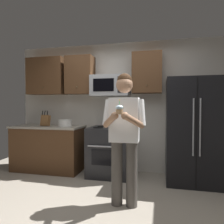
% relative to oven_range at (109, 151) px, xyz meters
% --- Properties ---
extents(ground_plane, '(6.00, 6.00, 0.00)m').
position_rel_oven_range_xyz_m(ground_plane, '(0.15, -1.36, -0.46)').
color(ground_plane, '#9E9384').
extents(wall_back, '(4.40, 0.10, 2.60)m').
position_rel_oven_range_xyz_m(wall_back, '(0.15, 0.39, 0.84)').
color(wall_back, beige).
rests_on(wall_back, ground).
extents(oven_range, '(0.76, 0.70, 0.93)m').
position_rel_oven_range_xyz_m(oven_range, '(0.00, 0.00, 0.00)').
color(oven_range, black).
rests_on(oven_range, ground).
extents(microwave, '(0.74, 0.41, 0.40)m').
position_rel_oven_range_xyz_m(microwave, '(0.00, 0.12, 1.26)').
color(microwave, '#9EA0A5').
extents(refrigerator, '(0.90, 0.75, 1.80)m').
position_rel_oven_range_xyz_m(refrigerator, '(1.50, -0.04, 0.44)').
color(refrigerator, black).
rests_on(refrigerator, ground).
extents(cabinet_row_upper, '(2.78, 0.36, 0.76)m').
position_rel_oven_range_xyz_m(cabinet_row_upper, '(-0.57, 0.17, 1.49)').
color(cabinet_row_upper, '#4C301C').
extents(counter_left, '(1.44, 0.66, 0.92)m').
position_rel_oven_range_xyz_m(counter_left, '(-1.30, 0.02, 0.00)').
color(counter_left, '#4C301C').
rests_on(counter_left, ground).
extents(knife_block, '(0.16, 0.15, 0.32)m').
position_rel_oven_range_xyz_m(knife_block, '(-1.33, -0.03, 0.57)').
color(knife_block, brown).
rests_on(knife_block, counter_left).
extents(bowl_large_white, '(0.28, 0.28, 0.13)m').
position_rel_oven_range_xyz_m(bowl_large_white, '(-0.91, 0.00, 0.53)').
color(bowl_large_white, white).
rests_on(bowl_large_white, counter_left).
extents(person, '(0.60, 0.48, 1.76)m').
position_rel_oven_range_xyz_m(person, '(0.49, -1.13, 0.53)').
color(person, '#4C4742').
rests_on(person, ground).
extents(cupcake, '(0.09, 0.09, 0.17)m').
position_rel_oven_range_xyz_m(cupcake, '(0.49, -1.46, 0.83)').
color(cupcake, '#A87F56').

